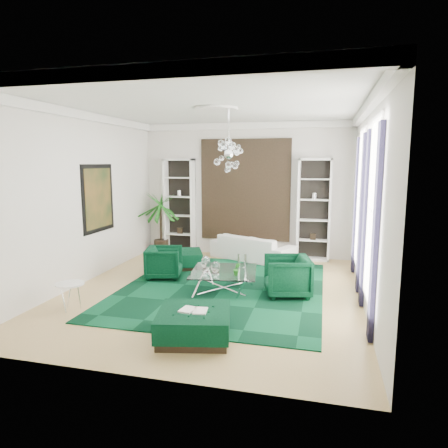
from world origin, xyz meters
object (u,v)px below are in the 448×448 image
(armchair_right, at_px, (287,276))
(ottoman_side, at_px, (183,259))
(palm, at_px, (161,214))
(coffee_table, at_px, (224,281))
(sofa, at_px, (253,248))
(armchair_left, at_px, (164,262))
(ottoman_front, at_px, (194,324))
(side_table, at_px, (71,297))

(armchair_right, distance_m, ottoman_side, 3.21)
(palm, bearing_deg, ottoman_side, -50.35)
(coffee_table, relative_size, palm, 0.56)
(sofa, relative_size, armchair_left, 2.90)
(armchair_left, relative_size, palm, 0.34)
(armchair_left, bearing_deg, armchair_right, -115.07)
(coffee_table, relative_size, ottoman_front, 1.21)
(side_table, height_order, palm, palm)
(armchair_left, bearing_deg, ottoman_front, -163.72)
(coffee_table, bearing_deg, side_table, -145.99)
(armchair_left, xyz_separation_m, ottoman_side, (0.11, 0.97, -0.15))
(sofa, xyz_separation_m, armchair_right, (1.21, -2.82, 0.06))
(coffee_table, bearing_deg, armchair_right, 3.96)
(sofa, xyz_separation_m, coffee_table, (-0.09, -2.91, -0.11))
(armchair_right, xyz_separation_m, palm, (-4.01, 3.00, 0.78))
(ottoman_front, bearing_deg, armchair_left, 120.27)
(armchair_left, distance_m, coffee_table, 1.75)
(sofa, xyz_separation_m, ottoman_front, (0.00, -5.17, -0.12))
(armchair_left, xyz_separation_m, palm, (-1.10, 2.42, 0.82))
(armchair_right, xyz_separation_m, ottoman_side, (-2.81, 1.54, -0.19))
(sofa, distance_m, coffee_table, 2.91)
(sofa, relative_size, ottoman_side, 2.44)
(side_table, bearing_deg, coffee_table, 34.01)
(armchair_left, relative_size, side_table, 1.58)
(sofa, bearing_deg, armchair_right, 137.17)
(armchair_left, height_order, side_table, armchair_left)
(armchair_right, distance_m, coffee_table, 1.32)
(armchair_left, bearing_deg, palm, 10.35)
(armchair_right, height_order, side_table, armchair_right)
(armchair_left, xyz_separation_m, coffee_table, (1.62, -0.66, -0.14))
(armchair_right, bearing_deg, side_table, -78.88)
(armchair_left, height_order, armchair_right, armchair_right)
(ottoman_side, bearing_deg, coffee_table, -47.28)
(ottoman_side, distance_m, palm, 2.12)
(ottoman_side, bearing_deg, side_table, -106.49)
(armchair_left, bearing_deg, sofa, -51.15)
(sofa, distance_m, side_table, 5.27)
(armchair_right, height_order, ottoman_front, armchair_right)
(coffee_table, distance_m, palm, 4.22)
(sofa, relative_size, armchair_right, 2.62)
(palm, bearing_deg, ottoman_front, -62.34)
(ottoman_front, relative_size, side_table, 2.14)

